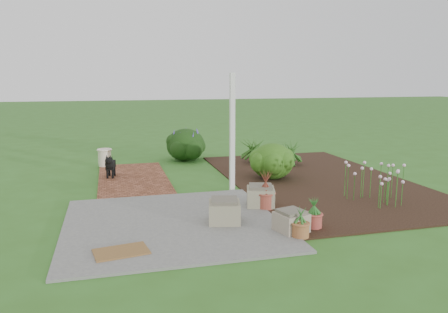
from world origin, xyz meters
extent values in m
plane|color=#346620|center=(0.00, 0.00, 0.00)|extent=(80.00, 80.00, 0.00)
cube|color=slate|center=(-1.25, -1.75, 0.02)|extent=(3.50, 3.50, 0.04)
cube|color=brown|center=(-1.70, 1.75, 0.02)|extent=(1.60, 3.50, 0.04)
cube|color=black|center=(2.50, 0.50, 0.01)|extent=(4.00, 7.00, 0.03)
cube|color=white|center=(0.30, 0.10, 1.25)|extent=(0.10, 0.10, 2.50)
cube|color=gray|center=(0.48, -2.65, 0.18)|extent=(0.53, 0.53, 0.29)
cube|color=gray|center=(-0.42, -1.98, 0.21)|extent=(0.61, 0.61, 0.34)
cube|color=gray|center=(0.48, -1.22, 0.21)|extent=(0.62, 0.62, 0.33)
cube|color=brown|center=(-2.11, -2.85, 0.05)|extent=(0.79, 0.58, 0.02)
cube|color=black|center=(-2.21, 1.94, 0.34)|extent=(0.25, 0.43, 0.18)
cylinder|color=black|center=(-2.29, 1.80, 0.14)|extent=(0.05, 0.05, 0.20)
cylinder|color=black|center=(-2.17, 1.78, 0.14)|extent=(0.05, 0.05, 0.20)
cylinder|color=black|center=(-2.25, 2.09, 0.14)|extent=(0.05, 0.05, 0.20)
cylinder|color=black|center=(-2.12, 2.07, 0.14)|extent=(0.05, 0.05, 0.20)
sphere|color=black|center=(-2.25, 1.69, 0.48)|extent=(0.17, 0.17, 0.17)
cone|color=black|center=(-2.17, 2.15, 0.46)|extent=(0.09, 0.13, 0.15)
cylinder|color=beige|center=(-2.36, 3.35, 0.27)|extent=(0.37, 0.37, 0.46)
ellipsoid|color=#1C410D|center=(1.53, 0.91, 0.46)|extent=(1.27, 1.27, 0.86)
cylinder|color=#974333|center=(0.53, -1.35, 0.17)|extent=(0.40, 0.40, 0.28)
cylinder|color=#A13F36|center=(0.91, -2.55, 0.14)|extent=(0.35, 0.35, 0.22)
cylinder|color=#9B5E34|center=(0.52, -2.91, 0.14)|extent=(0.27, 0.27, 0.22)
ellipsoid|color=black|center=(-0.05, 3.87, 0.48)|extent=(1.39, 1.39, 0.96)
camera|label=1|loc=(-2.19, -8.67, 2.39)|focal=35.00mm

